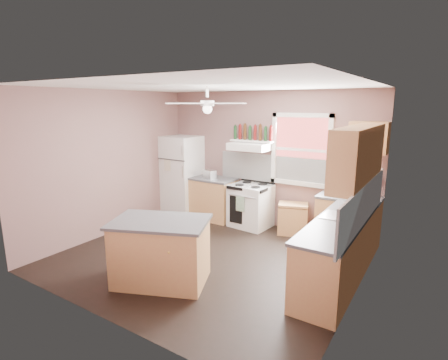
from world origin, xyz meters
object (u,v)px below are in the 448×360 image
Objects in this scene: refrigerator at (182,175)px; cart at (293,220)px; toaster at (210,174)px; stove at (251,206)px; island at (161,253)px.

refrigerator is 3.23× the size of cart.
toaster is at bearing 165.06° from cart.
stove is 2.68m from island.
refrigerator is 1.78m from stove.
stove is 1.59× the size of cart.
refrigerator is 3.21m from island.
toaster is 1.98m from cart.
stove is at bearing 2.88° from refrigerator.
refrigerator is at bearing 100.89° from island.
island is at bearing -126.18° from cart.
stove is at bearing 67.99° from island.
stove is (0.95, 0.08, -0.56)m from toaster.
toaster is 2.84m from island.
cart is at bearing 3.53° from refrigerator.
stove reaches higher than cart.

